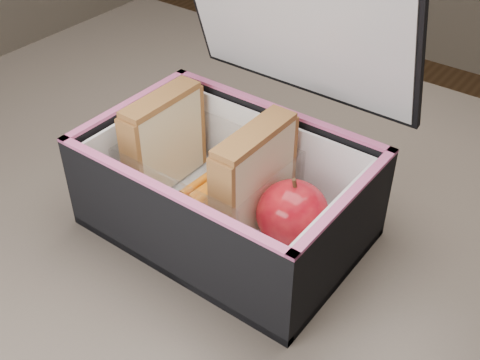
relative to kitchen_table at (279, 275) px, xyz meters
name	(u,v)px	position (x,y,z in m)	size (l,w,h in m)	color
kitchen_table	(279,275)	(0.00, 0.00, 0.00)	(1.20, 0.80, 0.75)	brown
lunch_bag	(229,182)	(-0.04, -0.04, 0.15)	(0.28, 0.25, 0.28)	black
plastic_tub	(208,177)	(-0.07, -0.04, 0.14)	(0.17, 0.12, 0.07)	white
sandwich_left	(164,140)	(-0.14, -0.04, 0.16)	(0.03, 0.10, 0.11)	#CFBC89
sandwich_right	(254,179)	(-0.01, -0.04, 0.16)	(0.03, 0.10, 0.12)	#CFBC89
carrot_sticks	(218,184)	(-0.07, -0.03, 0.12)	(0.05, 0.12, 0.03)	orange
paper_napkin	(297,240)	(0.04, -0.03, 0.11)	(0.07, 0.08, 0.01)	white
red_apple	(292,214)	(0.04, -0.04, 0.14)	(0.09, 0.09, 0.08)	maroon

